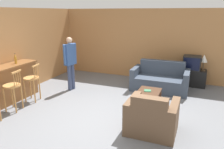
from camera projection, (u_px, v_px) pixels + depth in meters
name	position (u px, v px, depth m)	size (l,w,h in m)	color
ground_plane	(106.00, 118.00, 5.30)	(24.00, 24.00, 0.00)	slate
wall_back	(144.00, 44.00, 8.21)	(9.40, 0.08, 2.60)	#B27A47
wall_left	(32.00, 48.00, 7.31)	(0.08, 8.66, 2.60)	#B27A47
bar_chair_mid	(13.00, 89.00, 5.55)	(0.49, 0.49, 1.07)	#B77F42
bar_chair_far	(32.00, 81.00, 6.18)	(0.50, 0.50, 1.07)	#B77F42
couch_far	(160.00, 80.00, 7.11)	(1.78, 0.94, 0.93)	#384251
armchair_near	(152.00, 118.00, 4.59)	(1.03, 0.89, 0.90)	brown
coffee_table	(148.00, 95.00, 5.82)	(0.60, 1.03, 0.40)	#472D1E
tv_unit	(190.00, 78.00, 7.56)	(1.01, 0.49, 0.57)	black
tv	(192.00, 63.00, 7.42)	(0.57, 0.50, 0.48)	black
bottle	(15.00, 59.00, 6.23)	(0.07, 0.07, 0.29)	#B27A23
book_on_table	(148.00, 91.00, 5.94)	(0.22, 0.20, 0.02)	#33704C
table_lamp	(204.00, 59.00, 7.24)	(0.23, 0.23, 0.54)	brown
person_by_window	(70.00, 60.00, 6.99)	(0.24, 0.55, 1.72)	#384260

